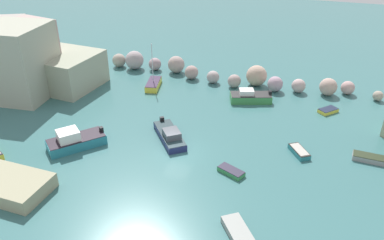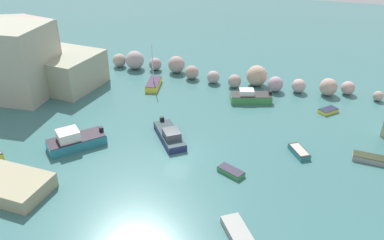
# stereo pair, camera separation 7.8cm
# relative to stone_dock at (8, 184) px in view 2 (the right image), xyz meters

# --- Properties ---
(cove_water) EXTENTS (160.00, 160.00, 0.00)m
(cove_water) POSITION_rel_stone_dock_xyz_m (11.29, 10.57, -0.65)
(cove_water) COLOR #396A6B
(cove_water) RESTS_ON ground
(cliff_headland_left) EXTENTS (23.03, 16.75, 9.08)m
(cliff_headland_left) POSITION_rel_stone_dock_xyz_m (-15.46, 18.19, 3.09)
(cliff_headland_left) COLOR #A8A594
(cliff_headland_left) RESTS_ON ground
(rock_breakwater) EXTENTS (38.16, 4.64, 2.80)m
(rock_breakwater) POSITION_rel_stone_dock_xyz_m (10.18, 29.35, 0.49)
(rock_breakwater) COLOR #9E9185
(rock_breakwater) RESTS_ON ground
(stone_dock) EXTENTS (7.09, 4.31, 1.30)m
(stone_dock) POSITION_rel_stone_dock_xyz_m (0.00, 0.00, 0.00)
(stone_dock) COLOR #9C9878
(stone_dock) RESTS_ON ground
(channel_buoy) EXTENTS (0.59, 0.59, 0.59)m
(channel_buoy) POSITION_rel_stone_dock_xyz_m (16.06, 24.48, -0.35)
(channel_buoy) COLOR gold
(channel_buoy) RESTS_ON cove_water
(moored_boat_0) EXTENTS (2.69, 2.00, 0.47)m
(moored_boat_0) POSITION_rel_stone_dock_xyz_m (17.38, 8.59, -0.42)
(moored_boat_0) COLOR #398D4E
(moored_boat_0) RESTS_ON cove_water
(moored_boat_1) EXTENTS (5.46, 3.61, 1.61)m
(moored_boat_1) POSITION_rel_stone_dock_xyz_m (15.99, 24.09, -0.05)
(moored_boat_1) COLOR #3D8C49
(moored_boat_1) RESTS_ON cove_water
(moored_boat_3) EXTENTS (3.22, 2.45, 0.57)m
(moored_boat_3) POSITION_rel_stone_dock_xyz_m (-5.97, 23.06, -0.35)
(moored_boat_3) COLOR blue
(moored_boat_3) RESTS_ON cove_water
(moored_boat_4) EXTENTS (2.43, 2.52, 0.46)m
(moored_boat_4) POSITION_rel_stone_dock_xyz_m (25.37, 24.17, -0.42)
(moored_boat_4) COLOR yellow
(moored_boat_4) RESTS_ON cove_water
(moored_boat_5) EXTENTS (5.45, 5.82, 2.03)m
(moored_boat_5) POSITION_rel_stone_dock_xyz_m (1.38, 7.84, 0.10)
(moored_boat_5) COLOR teal
(moored_boat_5) RESTS_ON cove_water
(moored_boat_6) EXTENTS (3.09, 1.38, 0.56)m
(moored_boat_6) POSITION_rel_stone_dock_xyz_m (29.41, 14.92, -0.37)
(moored_boat_6) COLOR gray
(moored_boat_6) RESTS_ON cove_water
(moored_boat_7) EXTENTS (5.19, 5.80, 1.43)m
(moored_boat_7) POSITION_rel_stone_dock_xyz_m (9.90, 12.28, -0.14)
(moored_boat_7) COLOR navy
(moored_boat_7) RESTS_ON cove_water
(moored_boat_8) EXTENTS (2.47, 4.38, 6.09)m
(moored_boat_8) POSITION_rel_stone_dock_xyz_m (2.73, 24.19, -0.20)
(moored_boat_8) COLOR yellow
(moored_boat_8) RESTS_ON cove_water
(moored_boat_9) EXTENTS (2.40, 2.80, 0.53)m
(moored_boat_9) POSITION_rel_stone_dock_xyz_m (22.94, 13.92, -0.37)
(moored_boat_9) COLOR teal
(moored_boat_9) RESTS_ON cove_water
(moored_boat_10) EXTENTS (3.60, 4.15, 0.56)m
(moored_boat_10) POSITION_rel_stone_dock_xyz_m (19.91, 1.09, -0.37)
(moored_boat_10) COLOR gray
(moored_boat_10) RESTS_ON cove_water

